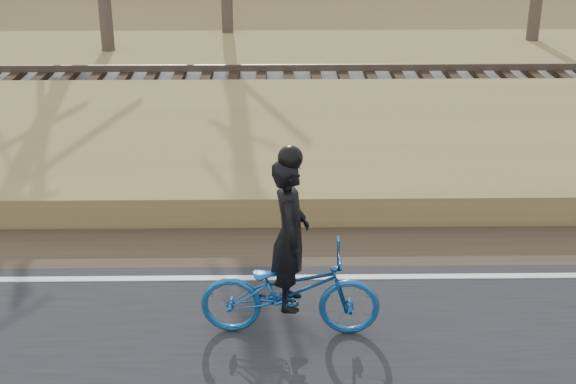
{
  "coord_description": "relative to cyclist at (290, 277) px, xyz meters",
  "views": [
    {
      "loc": [
        4.53,
        -8.65,
        4.89
      ],
      "look_at": [
        4.66,
        0.5,
        1.1
      ],
      "focal_mm": 50.0,
      "sensor_mm": 36.0,
      "label": 1
    }
  ],
  "objects": [
    {
      "name": "embankment",
      "position": [
        -4.66,
        5.23,
        -0.52
      ],
      "size": [
        120.0,
        5.0,
        0.44
      ],
      "primitive_type": "cube",
      "color": "olive",
      "rests_on": "ground"
    },
    {
      "name": "ballast",
      "position": [
        -4.66,
        9.03,
        -0.52
      ],
      "size": [
        120.0,
        3.0,
        0.45
      ],
      "primitive_type": "cube",
      "color": "slate",
      "rests_on": "ground"
    },
    {
      "name": "railroad",
      "position": [
        -4.66,
        9.03,
        -0.21
      ],
      "size": [
        120.0,
        2.4,
        0.29
      ],
      "color": "black",
      "rests_on": "ballast"
    },
    {
      "name": "cyclist",
      "position": [
        0.0,
        0.0,
        0.0
      ],
      "size": [
        1.98,
        0.77,
        2.18
      ],
      "rotation": [
        0.0,
        0.0,
        1.53
      ],
      "color": "#165097",
      "rests_on": "road"
    }
  ]
}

